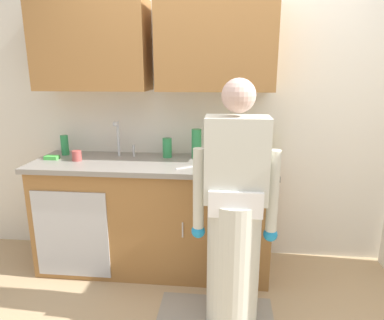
% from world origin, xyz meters
% --- Properties ---
extents(kitchen_wall_with_uppers, '(4.80, 0.44, 2.70)m').
position_xyz_m(kitchen_wall_with_uppers, '(-0.14, 0.99, 1.48)').
color(kitchen_wall_with_uppers, silver).
rests_on(kitchen_wall_with_uppers, ground).
extents(counter_cabinet, '(1.90, 0.62, 0.90)m').
position_xyz_m(counter_cabinet, '(-0.55, 0.70, 0.45)').
color(counter_cabinet, '#9E6B38').
rests_on(counter_cabinet, ground).
extents(countertop, '(1.96, 0.66, 0.04)m').
position_xyz_m(countertop, '(-0.55, 0.70, 0.92)').
color(countertop, gray).
rests_on(countertop, counter_cabinet).
extents(sink, '(0.50, 0.36, 0.35)m').
position_xyz_m(sink, '(-0.84, 0.71, 0.93)').
color(sink, '#B7BABF').
rests_on(sink, counter_cabinet).
extents(person_at_sink, '(0.55, 0.34, 1.62)m').
position_xyz_m(person_at_sink, '(0.11, 0.05, 0.69)').
color(person_at_sink, white).
rests_on(person_at_sink, ground).
extents(floor_mat, '(0.80, 0.50, 0.01)m').
position_xyz_m(floor_mat, '(-0.00, 0.05, 0.01)').
color(floor_mat, gray).
rests_on(floor_mat, ground).
extents(bottle_cleaner_spray, '(0.08, 0.08, 0.23)m').
position_xyz_m(bottle_cleaner_spray, '(0.37, 0.90, 1.05)').
color(bottle_cleaner_spray, '#D8D14C').
rests_on(bottle_cleaner_spray, countertop).
extents(bottle_dish_liquid, '(0.07, 0.07, 0.17)m').
position_xyz_m(bottle_dish_liquid, '(-1.36, 0.85, 1.03)').
color(bottle_dish_liquid, '#2D8C4C').
rests_on(bottle_dish_liquid, countertop).
extents(bottle_water_tall, '(0.08, 0.08, 0.25)m').
position_xyz_m(bottle_water_tall, '(-0.20, 0.85, 1.06)').
color(bottle_water_tall, '#2D8C4C').
rests_on(bottle_water_tall, countertop).
extents(bottle_soap, '(0.08, 0.08, 0.27)m').
position_xyz_m(bottle_soap, '(0.08, 0.86, 1.07)').
color(bottle_soap, '#D8D14C').
rests_on(bottle_soap, countertop).
extents(bottle_water_short, '(0.08, 0.08, 0.16)m').
position_xyz_m(bottle_water_short, '(-0.45, 0.85, 1.02)').
color(bottle_water_short, '#2D8C4C').
rests_on(bottle_water_short, countertop).
extents(cup_by_sink, '(0.08, 0.08, 0.08)m').
position_xyz_m(cup_by_sink, '(-1.17, 0.66, 0.98)').
color(cup_by_sink, '#B24C47').
rests_on(cup_by_sink, countertop).
extents(knife_on_counter, '(0.21, 0.16, 0.01)m').
position_xyz_m(knife_on_counter, '(-0.23, 0.56, 0.94)').
color(knife_on_counter, silver).
rests_on(knife_on_counter, countertop).
extents(sponge, '(0.11, 0.07, 0.03)m').
position_xyz_m(sponge, '(-1.40, 0.69, 0.96)').
color(sponge, '#4CBF4C').
rests_on(sponge, countertop).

